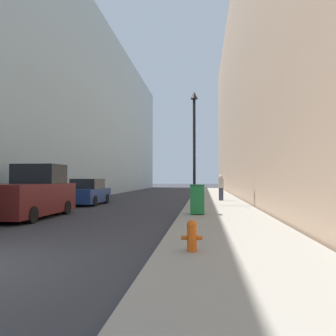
{
  "coord_description": "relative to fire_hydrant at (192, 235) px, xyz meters",
  "views": [
    {
      "loc": [
        4.86,
        -5.37,
        1.68
      ],
      "look_at": [
        2.49,
        16.5,
        2.39
      ],
      "focal_mm": 35.0,
      "sensor_mm": 36.0,
      "label": 1
    }
  ],
  "objects": [
    {
      "name": "pedestrian_on_sidewalk",
      "position": [
        1.48,
        16.26,
        0.56
      ],
      "size": [
        0.36,
        0.24,
        1.8
      ],
      "color": "#2D3347",
      "rests_on": "sidewalk_right"
    },
    {
      "name": "sidewalk_right",
      "position": [
        1.09,
        16.42,
        -0.42
      ],
      "size": [
        3.76,
        60.0,
        0.15
      ],
      "color": "gray",
      "rests_on": "ground"
    },
    {
      "name": "building_right_stone",
      "position": [
        9.07,
        24.42,
        9.66
      ],
      "size": [
        12.0,
        60.0,
        20.32
      ],
      "color": "#9E7F66",
      "rests_on": "ground"
    },
    {
      "name": "trash_bin",
      "position": [
        -0.01,
        7.16,
        0.31
      ],
      "size": [
        0.61,
        0.58,
        1.28
      ],
      "color": "#1E7538",
      "rests_on": "sidewalk_right"
    },
    {
      "name": "lamppost",
      "position": [
        -0.27,
        11.86,
        3.45
      ],
      "size": [
        0.42,
        0.42,
        6.56
      ],
      "color": "black",
      "rests_on": "sidewalk_right"
    },
    {
      "name": "fire_hydrant",
      "position": [
        0.0,
        0.0,
        0.0
      ],
      "size": [
        0.45,
        0.33,
        0.66
      ],
      "color": "#D15614",
      "rests_on": "sidewalk_right"
    },
    {
      "name": "building_left_glass",
      "position": [
        -15.33,
        24.42,
        8.24
      ],
      "size": [
        12.0,
        60.0,
        17.47
      ],
      "color": "#99B7C6",
      "rests_on": "ground"
    },
    {
      "name": "pickup_truck",
      "position": [
        -7.17,
        6.47,
        0.48
      ],
      "size": [
        2.21,
        5.02,
        2.33
      ],
      "color": "#561919",
      "rests_on": "ground"
    },
    {
      "name": "parked_sedan_near",
      "position": [
        -7.18,
        13.54,
        0.27
      ],
      "size": [
        1.91,
        4.18,
        1.67
      ],
      "color": "navy",
      "rests_on": "ground"
    }
  ]
}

